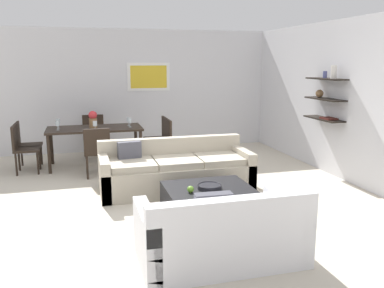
% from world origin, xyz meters
% --- Properties ---
extents(ground_plane, '(18.00, 18.00, 0.00)m').
position_xyz_m(ground_plane, '(0.00, 0.00, 0.00)').
color(ground_plane, beige).
extents(back_wall_unit, '(8.40, 0.09, 2.70)m').
position_xyz_m(back_wall_unit, '(0.30, 3.53, 1.35)').
color(back_wall_unit, silver).
rests_on(back_wall_unit, ground).
extents(right_wall_shelf_unit, '(0.34, 8.20, 2.70)m').
position_xyz_m(right_wall_shelf_unit, '(3.03, 0.60, 1.35)').
color(right_wall_shelf_unit, silver).
rests_on(right_wall_shelf_unit, ground).
extents(sofa_beige, '(2.35, 0.90, 0.78)m').
position_xyz_m(sofa_beige, '(0.10, 0.34, 0.29)').
color(sofa_beige, '#B2A893').
rests_on(sofa_beige, ground).
extents(loveseat_white, '(1.64, 0.90, 0.78)m').
position_xyz_m(loveseat_white, '(0.01, -2.07, 0.29)').
color(loveseat_white, white).
rests_on(loveseat_white, ground).
extents(coffee_table, '(1.12, 0.92, 0.38)m').
position_xyz_m(coffee_table, '(0.28, -0.85, 0.19)').
color(coffee_table, black).
rests_on(coffee_table, ground).
extents(decorative_bowl, '(0.32, 0.32, 0.06)m').
position_xyz_m(decorative_bowl, '(0.27, -0.91, 0.41)').
color(decorative_bowl, black).
rests_on(decorative_bowl, coffee_table).
extents(apple_on_coffee_table, '(0.09, 0.09, 0.09)m').
position_xyz_m(apple_on_coffee_table, '(-0.01, -0.99, 0.42)').
color(apple_on_coffee_table, '#669E2D').
rests_on(apple_on_coffee_table, coffee_table).
extents(dining_table, '(1.78, 0.85, 0.75)m').
position_xyz_m(dining_table, '(-1.05, 2.20, 0.68)').
color(dining_table, black).
rests_on(dining_table, ground).
extents(dining_chair_right_near, '(0.44, 0.44, 0.88)m').
position_xyz_m(dining_chair_right_near, '(0.25, 2.01, 0.50)').
color(dining_chair_right_near, black).
rests_on(dining_chair_right_near, ground).
extents(dining_chair_foot, '(0.44, 0.44, 0.88)m').
position_xyz_m(dining_chair_foot, '(-1.05, 1.37, 0.50)').
color(dining_chair_foot, black).
rests_on(dining_chair_foot, ground).
extents(dining_chair_left_near, '(0.44, 0.44, 0.88)m').
position_xyz_m(dining_chair_left_near, '(-2.35, 2.01, 0.50)').
color(dining_chair_left_near, black).
rests_on(dining_chair_left_near, ground).
extents(dining_chair_right_far, '(0.44, 0.44, 0.88)m').
position_xyz_m(dining_chair_right_far, '(0.25, 2.40, 0.50)').
color(dining_chair_right_far, black).
rests_on(dining_chair_right_far, ground).
extents(dining_chair_left_far, '(0.44, 0.44, 0.88)m').
position_xyz_m(dining_chair_left_far, '(-2.35, 2.40, 0.50)').
color(dining_chair_left_far, black).
rests_on(dining_chair_left_far, ground).
extents(dining_chair_head, '(0.44, 0.44, 0.88)m').
position_xyz_m(dining_chair_head, '(-1.05, 3.04, 0.50)').
color(dining_chair_head, black).
rests_on(dining_chair_head, ground).
extents(wine_glass_right_near, '(0.07, 0.07, 0.17)m').
position_xyz_m(wine_glass_right_near, '(-0.39, 2.10, 0.87)').
color(wine_glass_right_near, silver).
rests_on(wine_glass_right_near, dining_table).
extents(wine_glass_left_near, '(0.07, 0.07, 0.16)m').
position_xyz_m(wine_glass_left_near, '(-1.72, 2.10, 0.86)').
color(wine_glass_left_near, silver).
rests_on(wine_glass_left_near, dining_table).
extents(wine_glass_foot, '(0.08, 0.08, 0.18)m').
position_xyz_m(wine_glass_foot, '(-1.05, 1.84, 0.88)').
color(wine_glass_foot, silver).
rests_on(wine_glass_foot, dining_table).
extents(wine_glass_right_far, '(0.07, 0.07, 0.15)m').
position_xyz_m(wine_glass_right_far, '(-0.39, 2.31, 0.86)').
color(wine_glass_right_far, silver).
rests_on(wine_glass_right_far, dining_table).
extents(wine_glass_left_far, '(0.08, 0.08, 0.18)m').
position_xyz_m(wine_glass_left_far, '(-1.72, 2.31, 0.88)').
color(wine_glass_left_far, silver).
rests_on(wine_glass_left_far, dining_table).
extents(wine_glass_head, '(0.08, 0.08, 0.16)m').
position_xyz_m(wine_glass_head, '(-1.05, 2.57, 0.86)').
color(wine_glass_head, silver).
rests_on(wine_glass_head, dining_table).
extents(centerpiece_vase, '(0.16, 0.16, 0.32)m').
position_xyz_m(centerpiece_vase, '(-1.07, 2.21, 0.92)').
color(centerpiece_vase, olive).
rests_on(centerpiece_vase, dining_table).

